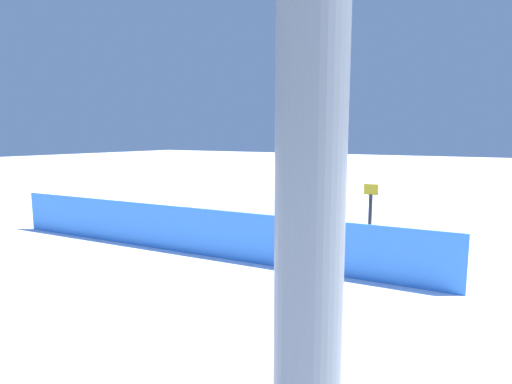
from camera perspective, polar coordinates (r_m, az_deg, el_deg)
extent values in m
plane|color=white|center=(14.28, -0.41, -5.43)|extent=(120.00, 120.00, 0.00)
cube|color=white|center=(14.22, -0.41, -4.37)|extent=(6.17, 0.94, 0.54)
cube|color=black|center=(14.25, -0.41, -4.90)|extent=(6.18, 0.96, 0.13)
cube|color=gray|center=(14.16, -0.41, -3.22)|extent=(6.18, 1.00, 0.04)
cube|color=#261E2D|center=(13.59, 4.81, -3.60)|extent=(1.44, 0.91, 0.01)
cylinder|color=black|center=(13.53, 3.71, -2.10)|extent=(0.19, 0.19, 0.70)
cylinder|color=black|center=(13.52, 5.94, -2.13)|extent=(0.19, 0.19, 0.70)
cube|color=green|center=(13.43, 4.61, 0.51)|extent=(0.46, 0.39, 0.55)
sphere|color=black|center=(13.39, 4.62, 2.15)|extent=(0.22, 0.22, 0.22)
cylinder|color=green|center=(13.27, 3.82, 0.55)|extent=(0.40, 0.26, 0.49)
cylinder|color=green|center=(13.59, 5.03, 0.71)|extent=(0.17, 0.15, 0.56)
cube|color=#3880E3|center=(11.61, -8.70, -5.32)|extent=(13.54, 1.12, 1.30)
cylinder|color=#262628|center=(12.02, 15.42, -4.23)|extent=(0.10, 0.10, 1.64)
cube|color=yellow|center=(11.86, 15.59, 0.35)|extent=(0.40, 0.04, 0.30)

